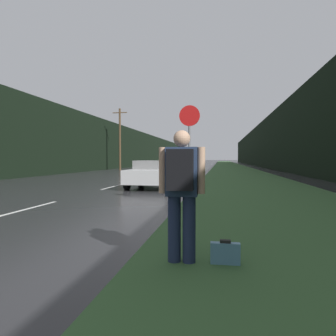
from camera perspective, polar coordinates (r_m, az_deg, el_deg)
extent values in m
cube|color=#33562D|center=(40.88, 12.39, -0.25)|extent=(6.00, 240.00, 0.02)
cube|color=silver|center=(9.57, -25.31, -7.07)|extent=(0.12, 3.00, 0.01)
cube|color=silver|center=(15.76, -10.43, -3.49)|extent=(0.12, 3.00, 0.01)
cube|color=silver|center=(22.44, -4.19, -1.89)|extent=(0.12, 3.00, 0.01)
cube|color=silver|center=(29.26, -0.83, -1.02)|extent=(0.12, 3.00, 0.01)
cube|color=black|center=(53.21, -7.20, 3.73)|extent=(2.00, 140.00, 6.49)
cube|color=black|center=(51.45, 18.66, 4.36)|extent=(2.00, 140.00, 7.65)
cylinder|color=#4C3823|center=(37.28, -9.15, 5.37)|extent=(0.24, 0.24, 7.56)
cube|color=#4C3823|center=(37.62, -9.17, 10.36)|extent=(1.80, 0.10, 0.10)
cylinder|color=slate|center=(8.98, 4.09, 0.26)|extent=(0.07, 0.07, 2.42)
cylinder|color=#B71414|center=(9.07, 4.12, 9.91)|extent=(0.62, 0.02, 0.62)
cylinder|color=#1E2847|center=(4.24, 1.21, -11.61)|extent=(0.18, 0.18, 0.93)
cylinder|color=#1E2847|center=(4.22, 4.04, -11.69)|extent=(0.18, 0.18, 0.93)
cube|color=navy|center=(4.12, 2.64, -0.70)|extent=(0.43, 0.25, 0.67)
sphere|color=tan|center=(4.12, 2.65, 5.60)|extent=(0.23, 0.23, 0.23)
cylinder|color=tan|center=(4.15, -1.03, -0.42)|extent=(0.10, 0.10, 0.64)
cylinder|color=tan|center=(4.09, 6.36, -0.46)|extent=(0.10, 0.10, 0.64)
cube|color=black|center=(3.91, 2.28, -0.34)|extent=(0.35, 0.18, 0.54)
cube|color=teal|center=(4.30, 10.84, -15.79)|extent=(0.40, 0.11, 0.31)
cube|color=black|center=(4.25, 10.85, -13.55)|extent=(0.14, 0.08, 0.04)
cube|color=#BCBCBC|center=(14.98, -3.06, -1.42)|extent=(1.90, 4.04, 0.64)
cube|color=slate|center=(15.15, -2.89, 0.63)|extent=(1.61, 1.82, 0.42)
cylinder|color=black|center=(13.59, -0.54, -2.98)|extent=(0.20, 0.63, 0.63)
cylinder|color=black|center=(14.03, -7.81, -2.84)|extent=(0.20, 0.63, 0.63)
cylinder|color=black|center=(16.05, 1.09, -2.24)|extent=(0.20, 0.63, 0.63)
cylinder|color=black|center=(16.43, -5.14, -2.16)|extent=(0.20, 0.63, 0.63)
cube|color=#BCBCBC|center=(29.45, 3.39, 0.08)|extent=(1.90, 4.38, 0.58)
cube|color=slate|center=(29.65, 3.44, 1.05)|extent=(1.62, 1.97, 0.40)
cylinder|color=black|center=(28.01, 4.91, -0.54)|extent=(0.20, 0.61, 0.61)
cylinder|color=black|center=(28.23, 1.25, -0.52)|extent=(0.20, 0.61, 0.61)
cylinder|color=black|center=(30.72, 5.35, -0.34)|extent=(0.20, 0.61, 0.61)
cylinder|color=black|center=(30.92, 2.01, -0.32)|extent=(0.20, 0.61, 0.61)
cube|color=gray|center=(78.48, 4.42, 1.83)|extent=(2.19, 2.14, 2.14)
cube|color=silver|center=(74.76, 4.15, 2.10)|extent=(2.31, 5.33, 2.86)
cylinder|color=black|center=(78.39, 3.61, 1.08)|extent=(0.28, 0.90, 0.90)
cylinder|color=black|center=(78.17, 5.21, 1.07)|extent=(0.28, 0.90, 0.90)
cylinder|color=black|center=(73.56, 3.19, 1.03)|extent=(0.28, 0.90, 0.90)
cylinder|color=black|center=(73.34, 4.89, 1.02)|extent=(0.28, 0.90, 0.90)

